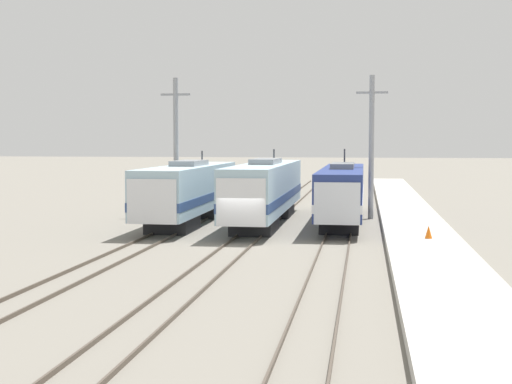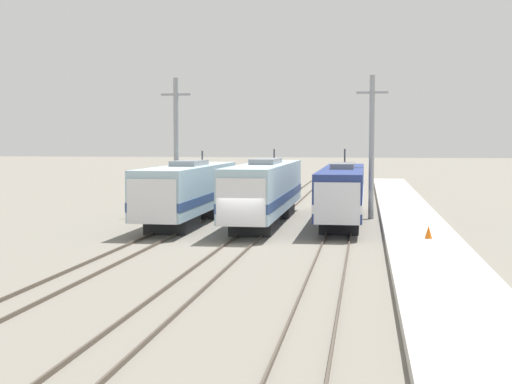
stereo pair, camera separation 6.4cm
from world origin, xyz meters
The scene contains 11 objects.
ground_plane centered at (0.00, 0.00, 0.00)m, with size 400.00×400.00×0.00m, color slate.
rail_pair_far_left centered at (-5.10, 0.00, 0.07)m, with size 1.51×120.00×0.15m.
rail_pair_center centered at (0.00, 0.00, 0.07)m, with size 1.51×120.00×0.15m.
rail_pair_far_right centered at (5.10, 0.00, 0.07)m, with size 1.51×120.00×0.15m.
locomotive_far_left centered at (-5.10, 8.18, 2.19)m, with size 3.14×17.37×4.86m.
locomotive_center centered at (0.00, 9.00, 2.25)m, with size 2.99×19.67×4.98m.
locomotive_far_right centered at (5.10, 10.49, 2.10)m, with size 2.81×19.46×4.98m.
catenary_tower_left centered at (-7.27, 13.36, 5.25)m, with size 2.23×0.38×10.22m.
catenary_tower_right centered at (7.05, 13.36, 5.25)m, with size 2.23×0.38×10.22m.
platform centered at (9.72, 0.00, 0.22)m, with size 4.00×120.00×0.45m.
traffic_cone centered at (9.95, 0.14, 0.79)m, with size 0.39×0.39×0.69m.
Camera 1 is at (6.58, -38.03, 5.59)m, focal length 50.00 mm.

